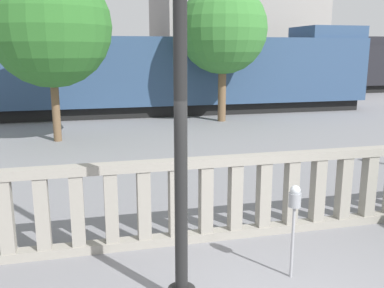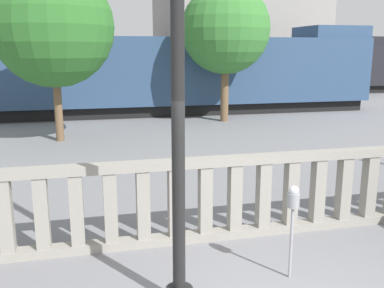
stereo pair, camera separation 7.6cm
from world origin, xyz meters
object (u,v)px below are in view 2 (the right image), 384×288
at_px(lamppost, 178,65).
at_px(train_far, 201,69).
at_px(parking_meter, 293,205).
at_px(tree_right, 226,29).
at_px(tree_left, 53,27).
at_px(train_near, 143,74).

xyz_separation_m(lamppost, train_far, (6.44, 23.77, -1.10)).
bearing_deg(lamppost, parking_meter, 9.05).
relative_size(lamppost, tree_right, 0.99).
xyz_separation_m(train_far, tree_left, (-8.46, -13.32, 2.01)).
height_order(train_near, tree_right, tree_right).
relative_size(parking_meter, tree_left, 0.23).
relative_size(lamppost, tree_left, 0.99).
distance_m(train_far, tree_left, 15.91).
height_order(lamppost, train_near, lamppost).
relative_size(lamppost, train_near, 0.25).
bearing_deg(train_near, train_far, 57.82).
bearing_deg(tree_right, lamppost, -109.85).
bearing_deg(tree_left, lamppost, -79.05).
bearing_deg(train_near, lamppost, -95.60).
bearing_deg(train_far, parking_meter, -101.64).
bearing_deg(lamppost, tree_right, 70.15).
height_order(lamppost, train_far, lamppost).
relative_size(train_near, tree_right, 3.97).
height_order(lamppost, tree_left, tree_left).
distance_m(lamppost, train_far, 24.65).
bearing_deg(train_near, tree_right, -42.52).
bearing_deg(tree_right, parking_meter, -103.72).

